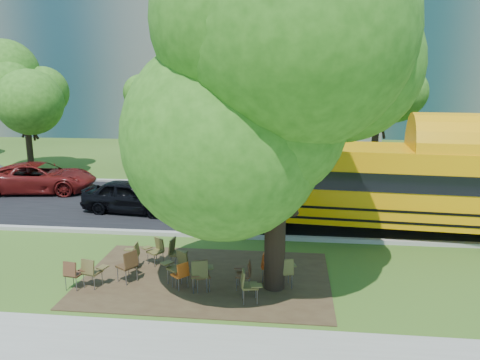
# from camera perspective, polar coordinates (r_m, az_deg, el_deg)

# --- Properties ---
(ground) EXTENTS (160.00, 160.00, 0.00)m
(ground) POSITION_cam_1_polar(r_m,az_deg,el_deg) (14.35, -7.80, -10.84)
(ground) COLOR #2E4816
(ground) RESTS_ON ground
(dirt_patch) EXTENTS (7.00, 4.50, 0.03)m
(dirt_patch) POSITION_cam_1_polar(r_m,az_deg,el_deg) (13.69, -4.16, -11.87)
(dirt_patch) COLOR #382819
(dirt_patch) RESTS_ON ground
(asphalt_road) EXTENTS (80.00, 8.00, 0.04)m
(asphalt_road) POSITION_cam_1_polar(r_m,az_deg,el_deg) (20.80, -3.15, -3.15)
(asphalt_road) COLOR black
(asphalt_road) RESTS_ON ground
(kerb_near) EXTENTS (80.00, 0.25, 0.14)m
(kerb_near) POSITION_cam_1_polar(r_m,az_deg,el_deg) (17.04, -5.36, -6.64)
(kerb_near) COLOR gray
(kerb_near) RESTS_ON ground
(kerb_far) EXTENTS (80.00, 0.25, 0.14)m
(kerb_far) POSITION_cam_1_polar(r_m,az_deg,el_deg) (24.72, -1.60, -0.45)
(kerb_far) COLOR gray
(kerb_far) RESTS_ON ground
(building_main) EXTENTS (38.00, 16.00, 22.00)m
(building_main) POSITION_cam_1_polar(r_m,az_deg,el_deg) (50.31, -7.12, 18.69)
(building_main) COLOR #61615C
(building_main) RESTS_ON ground
(bg_tree_0) EXTENTS (5.20, 5.20, 7.18)m
(bg_tree_0) POSITION_cam_1_polar(r_m,az_deg,el_deg) (29.97, -24.81, 9.42)
(bg_tree_0) COLOR black
(bg_tree_0) RESTS_ON ground
(bg_tree_2) EXTENTS (4.80, 4.80, 6.62)m
(bg_tree_2) POSITION_cam_1_polar(r_m,az_deg,el_deg) (29.95, -9.99, 9.69)
(bg_tree_2) COLOR black
(bg_tree_2) RESTS_ON ground
(bg_tree_3) EXTENTS (5.60, 5.60, 7.84)m
(bg_tree_3) POSITION_cam_1_polar(r_m,az_deg,el_deg) (27.14, 16.51, 10.80)
(bg_tree_3) COLOR black
(bg_tree_3) RESTS_ON ground
(main_tree) EXTENTS (7.20, 7.20, 8.67)m
(main_tree) POSITION_cam_1_polar(r_m,az_deg,el_deg) (11.86, 4.57, 9.58)
(main_tree) COLOR black
(main_tree) RESTS_ON ground
(school_bus) EXTENTS (13.22, 3.91, 3.19)m
(school_bus) POSITION_cam_1_polar(r_m,az_deg,el_deg) (17.98, 23.23, -0.72)
(school_bus) COLOR orange
(school_bus) RESTS_ON ground
(chair_0) EXTENTS (0.62, 0.50, 0.85)m
(chair_0) POSITION_cam_1_polar(r_m,az_deg,el_deg) (13.58, -19.63, -10.50)
(chair_0) COLOR #512F1D
(chair_0) RESTS_ON ground
(chair_1) EXTENTS (0.67, 0.52, 0.88)m
(chair_1) POSITION_cam_1_polar(r_m,az_deg,el_deg) (13.50, -17.62, -10.39)
(chair_1) COLOR brown
(chair_1) RESTS_ON ground
(chair_2) EXTENTS (0.64, 0.81, 0.96)m
(chair_2) POSITION_cam_1_polar(r_m,az_deg,el_deg) (13.55, -13.40, -9.80)
(chair_2) COLOR #3F2A16
(chair_2) RESTS_ON ground
(chair_3) EXTENTS (0.81, 0.64, 0.95)m
(chair_3) POSITION_cam_1_polar(r_m,az_deg,el_deg) (13.24, -7.56, -10.15)
(chair_3) COLOR #4C4621
(chair_3) RESTS_ON ground
(chair_4) EXTENTS (0.64, 0.67, 0.94)m
(chair_4) POSITION_cam_1_polar(r_m,az_deg,el_deg) (12.71, -4.82, -11.11)
(chair_4) COLOR #44411D
(chair_4) RESTS_ON ground
(chair_5) EXTENTS (0.56, 0.64, 0.83)m
(chair_5) POSITION_cam_1_polar(r_m,az_deg,el_deg) (12.86, -4.80, -11.16)
(chair_5) COLOR #4A301A
(chair_5) RESTS_ON ground
(chair_6) EXTENTS (0.48, 0.53, 0.82)m
(chair_6) POSITION_cam_1_polar(r_m,az_deg,el_deg) (12.86, 0.63, -11.12)
(chair_6) COLOR #432918
(chair_6) RESTS_ON ground
(chair_7) EXTENTS (0.60, 0.59, 0.88)m
(chair_7) POSITION_cam_1_polar(r_m,az_deg,el_deg) (12.13, 0.97, -12.47)
(chair_7) COLOR brown
(chair_7) RESTS_ON ground
(chair_8) EXTENTS (0.51, 0.54, 0.83)m
(chair_8) POSITION_cam_1_polar(r_m,az_deg,el_deg) (14.44, -12.88, -8.69)
(chair_8) COLOR brown
(chair_8) RESTS_ON ground
(chair_9) EXTENTS (0.71, 0.56, 0.83)m
(chair_9) POSITION_cam_1_polar(r_m,az_deg,el_deg) (14.66, -10.21, -8.21)
(chair_9) COLOR brown
(chair_9) RESTS_ON ground
(chair_10) EXTENTS (0.56, 0.67, 0.95)m
(chair_10) POSITION_cam_1_polar(r_m,az_deg,el_deg) (14.18, -7.76, -8.55)
(chair_10) COLOR #443E1D
(chair_10) RESTS_ON ground
(chair_11) EXTENTS (0.53, 0.67, 0.78)m
(chair_11) POSITION_cam_1_polar(r_m,az_deg,el_deg) (12.99, -7.14, -11.11)
(chair_11) COLOR #D05716
(chair_11) RESTS_ON ground
(chair_12) EXTENTS (0.51, 0.61, 0.87)m
(chair_12) POSITION_cam_1_polar(r_m,az_deg,el_deg) (13.30, 3.42, -10.17)
(chair_12) COLOR #B84613
(chair_12) RESTS_ON ground
(chair_13) EXTENTS (0.60, 0.65, 0.88)m
(chair_13) POSITION_cam_1_polar(r_m,az_deg,el_deg) (12.97, 5.60, -10.80)
(chair_13) COLOR brown
(chair_13) RESTS_ON ground
(black_car) EXTENTS (4.28, 2.14, 1.40)m
(black_car) POSITION_cam_1_polar(r_m,az_deg,el_deg) (20.20, -13.12, -1.96)
(black_car) COLOR black
(black_car) RESTS_ON ground
(bg_car_red) EXTENTS (5.64, 3.19, 1.49)m
(bg_car_red) POSITION_cam_1_polar(r_m,az_deg,el_deg) (25.04, -23.22, 0.26)
(bg_car_red) COLOR #540F0E
(bg_car_red) RESTS_ON ground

